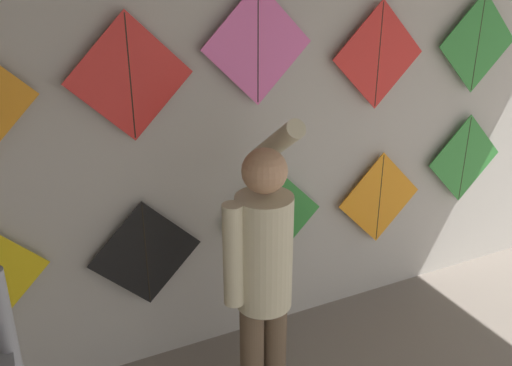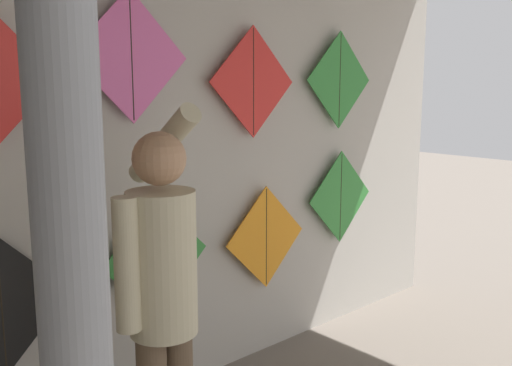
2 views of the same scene
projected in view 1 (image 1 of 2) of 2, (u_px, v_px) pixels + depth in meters
The scene contains 10 objects.
back_panel at pixel (265, 132), 3.49m from camera, with size 5.51×0.06×2.80m, color #BCB7AD.
shopkeeper at pixel (263, 271), 2.82m from camera, with size 0.44×0.62×1.73m.
kite_1 at pixel (146, 254), 3.33m from camera, with size 0.68×0.01×0.68m.
kite_2 at pixel (274, 216), 3.64m from camera, with size 0.68×0.01×0.68m.
kite_3 at pixel (380, 198), 3.99m from camera, with size 0.68×0.01×0.68m.
kite_4 at pixel (465, 159), 4.22m from camera, with size 0.68×0.01×0.68m.
kite_6 at pixel (130, 78), 2.92m from camera, with size 0.68×0.01×0.68m.
kite_7 at pixel (258, 45), 3.16m from camera, with size 0.68×0.01×0.68m.
kite_8 at pixel (379, 56), 3.55m from camera, with size 0.68×0.01×0.68m.
kite_9 at pixel (478, 43), 3.87m from camera, with size 0.68×0.01×0.68m.
Camera 1 is at (-1.49, 0.97, 2.50)m, focal length 40.00 mm.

